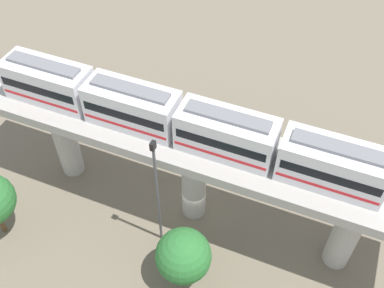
# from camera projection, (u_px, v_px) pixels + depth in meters

# --- Properties ---
(ground_plane) EXTENTS (120.00, 120.00, 0.00)m
(ground_plane) POSITION_uv_depth(u_px,v_px,m) (194.00, 210.00, 37.46)
(ground_plane) COLOR #706654
(viaduct) EXTENTS (5.20, 35.80, 8.51)m
(viaduct) POSITION_uv_depth(u_px,v_px,m) (194.00, 158.00, 32.62)
(viaduct) COLOR #A8A59E
(viaduct) RESTS_ON ground
(train) EXTENTS (2.64, 27.45, 3.24)m
(train) POSITION_uv_depth(u_px,v_px,m) (178.00, 120.00, 30.38)
(train) COLOR silver
(train) RESTS_ON viaduct
(parked_car_white) EXTENTS (2.01, 4.29, 1.76)m
(parked_car_white) POSITION_uv_depth(u_px,v_px,m) (239.00, 123.00, 43.38)
(parked_car_white) COLOR white
(parked_car_white) RESTS_ON ground
(parked_car_blue) EXTENTS (2.70, 4.50, 1.76)m
(parked_car_blue) POSITION_uv_depth(u_px,v_px,m) (325.00, 159.00, 40.27)
(parked_car_blue) COLOR #284CB7
(parked_car_blue) RESTS_ON ground
(tree_mid_lot) EXTENTS (3.96, 3.96, 5.16)m
(tree_mid_lot) POSITION_uv_depth(u_px,v_px,m) (183.00, 256.00, 31.10)
(tree_mid_lot) COLOR brown
(tree_mid_lot) RESTS_ON ground
(signal_post) EXTENTS (0.44, 0.28, 11.11)m
(signal_post) POSITION_uv_depth(u_px,v_px,m) (157.00, 192.00, 31.21)
(signal_post) COLOR #4C4C51
(signal_post) RESTS_ON ground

